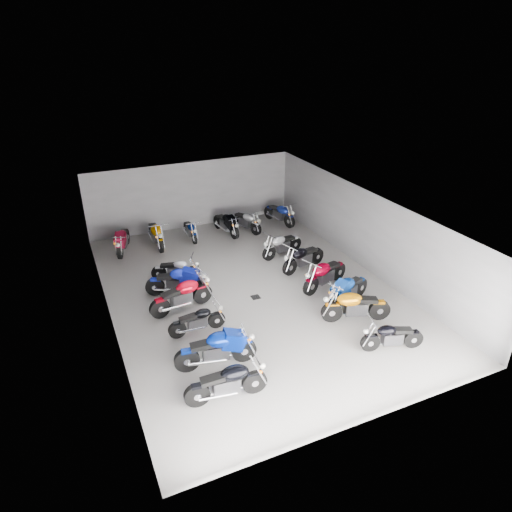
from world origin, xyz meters
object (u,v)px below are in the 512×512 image
(motorcycle_left_e, at_px, (177,282))
(motorcycle_right_c, at_px, (348,291))
(motorcycle_left_f, at_px, (176,269))
(motorcycle_back_c, at_px, (190,230))
(motorcycle_back_f, at_px, (280,213))
(motorcycle_right_e, at_px, (303,258))
(motorcycle_back_b, at_px, (156,234))
(motorcycle_left_a, at_px, (227,382))
(motorcycle_right_a, at_px, (392,336))
(drain_grate, at_px, (256,297))
(motorcycle_right_f, at_px, (282,245))
(motorcycle_back_d, at_px, (226,223))
(motorcycle_right_b, at_px, (355,306))
(motorcycle_back_e, at_px, (246,221))
(motorcycle_left_c, at_px, (198,320))
(motorcycle_back_a, at_px, (123,240))
(motorcycle_left_b, at_px, (217,349))
(motorcycle_right_d, at_px, (325,274))
(motorcycle_left_d, at_px, (182,296))

(motorcycle_left_e, xyz_separation_m, motorcycle_right_c, (5.27, -3.07, 0.00))
(motorcycle_left_f, distance_m, motorcycle_back_c, 3.92)
(motorcycle_left_f, distance_m, motorcycle_back_f, 7.23)
(motorcycle_right_e, relative_size, motorcycle_back_b, 0.92)
(motorcycle_left_a, bearing_deg, motorcycle_right_a, 94.94)
(drain_grate, xyz_separation_m, motorcycle_left_a, (-2.74, -4.35, 0.53))
(motorcycle_left_a, relative_size, motorcycle_right_f, 1.07)
(motorcycle_right_c, xyz_separation_m, motorcycle_back_c, (-3.39, 7.73, -0.10))
(motorcycle_left_e, bearing_deg, motorcycle_back_d, 162.87)
(motorcycle_right_b, distance_m, motorcycle_back_b, 9.77)
(motorcycle_right_a, bearing_deg, motorcycle_left_f, 51.29)
(motorcycle_right_c, relative_size, motorcycle_right_f, 1.04)
(motorcycle_back_e, bearing_deg, motorcycle_left_c, 36.81)
(motorcycle_left_e, distance_m, motorcycle_back_d, 5.81)
(motorcycle_left_a, relative_size, motorcycle_back_a, 1.05)
(motorcycle_left_e, height_order, motorcycle_back_f, motorcycle_left_e)
(motorcycle_right_b, height_order, motorcycle_back_c, motorcycle_right_b)
(motorcycle_left_b, bearing_deg, motorcycle_right_d, 124.86)
(motorcycle_right_c, xyz_separation_m, motorcycle_right_d, (-0.11, 1.34, 0.02))
(motorcycle_right_a, bearing_deg, motorcycle_back_e, 18.80)
(motorcycle_right_f, bearing_deg, motorcycle_right_d, 168.95)
(motorcycle_left_b, height_order, motorcycle_back_d, motorcycle_left_b)
(motorcycle_right_b, distance_m, motorcycle_right_f, 5.38)
(motorcycle_right_d, bearing_deg, drain_grate, 61.84)
(motorcycle_right_a, height_order, motorcycle_back_a, motorcycle_back_a)
(motorcycle_left_b, relative_size, motorcycle_back_e, 1.18)
(motorcycle_right_f, bearing_deg, motorcycle_back_e, -9.05)
(motorcycle_left_b, bearing_deg, motorcycle_back_b, -173.61)
(drain_grate, distance_m, motorcycle_left_f, 3.36)
(motorcycle_right_a, xyz_separation_m, motorcycle_back_f, (1.49, 10.44, 0.06))
(motorcycle_right_f, distance_m, motorcycle_back_e, 3.16)
(drain_grate, relative_size, motorcycle_left_a, 0.14)
(motorcycle_left_b, xyz_separation_m, motorcycle_back_c, (1.91, 8.99, -0.13))
(motorcycle_back_e, bearing_deg, motorcycle_right_e, 76.91)
(motorcycle_left_c, distance_m, motorcycle_back_a, 7.21)
(motorcycle_left_e, relative_size, motorcycle_left_f, 1.22)
(motorcycle_right_e, height_order, motorcycle_back_a, motorcycle_right_e)
(motorcycle_back_b, bearing_deg, motorcycle_right_a, 114.83)
(motorcycle_left_a, relative_size, motorcycle_right_d, 0.98)
(motorcycle_right_b, distance_m, motorcycle_right_d, 2.30)
(motorcycle_right_e, xyz_separation_m, motorcycle_right_f, (-0.21, 1.49, -0.02))
(motorcycle_back_b, xyz_separation_m, motorcycle_back_e, (4.33, -0.07, -0.06))
(motorcycle_left_b, relative_size, motorcycle_right_f, 1.14)
(motorcycle_left_d, xyz_separation_m, motorcycle_right_c, (5.39, -2.01, -0.01))
(motorcycle_right_c, relative_size, motorcycle_back_a, 1.02)
(drain_grate, height_order, motorcycle_back_f, motorcycle_back_f)
(motorcycle_back_d, bearing_deg, motorcycle_back_f, 172.84)
(motorcycle_right_e, relative_size, motorcycle_back_c, 1.17)
(motorcycle_right_e, distance_m, motorcycle_right_f, 1.50)
(motorcycle_right_f, bearing_deg, motorcycle_right_b, 164.57)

